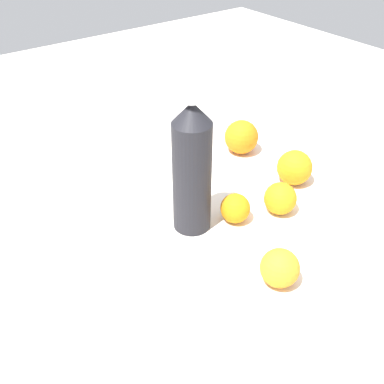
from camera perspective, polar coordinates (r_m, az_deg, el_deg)
The scene contains 7 objects.
ground_plane at distance 1.00m, azimuth 0.40°, elevation -1.56°, with size 2.40×2.40×0.00m, color silver.
water_bottle at distance 0.87m, azimuth 0.00°, elevation 2.97°, with size 0.07×0.07×0.28m.
orange_0 at distance 0.82m, azimuth 10.58°, elevation -9.04°, with size 0.07×0.07×0.07m, color orange.
orange_1 at distance 0.97m, azimuth 10.64°, elevation -0.77°, with size 0.07×0.07×0.07m, color orange.
orange_2 at distance 0.94m, azimuth 5.26°, elevation -1.97°, with size 0.06×0.06×0.06m, color orange.
orange_3 at distance 1.07m, azimuth 12.32°, elevation 2.91°, with size 0.08×0.08×0.08m, color orange.
orange_4 at distance 1.17m, azimuth 6.00°, elevation 6.65°, with size 0.08×0.08×0.08m, color orange.
Camera 1 is at (-0.49, -0.64, 0.59)m, focal length 44.03 mm.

